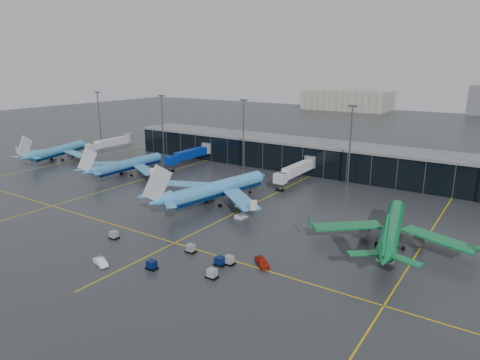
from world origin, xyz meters
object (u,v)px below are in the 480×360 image
Objects in this scene: service_van_red at (262,262)px; airliner_arkefly at (129,158)px; airliner_aer_lingus at (393,218)px; mobile_airstair at (241,215)px; airliner_klm_west at (59,145)px; baggage_carts at (184,257)px; service_van_white at (101,262)px; airliner_klm_near at (218,180)px.

airliner_arkefly is at bearing 104.73° from service_van_red.
airliner_aer_lingus reaches higher than airliner_arkefly.
mobile_airstair is (-35.98, -3.96, -5.32)m from airliner_aer_lingus.
airliner_klm_west is 122.59m from service_van_red.
baggage_carts is 9.12× the size of mobile_airstair.
service_van_red is 1.08× the size of service_van_white.
baggage_carts is at bearing -53.37° from airliner_klm_near.
airliner_klm_west reaches higher than service_van_white.
airliner_klm_west is 42.04m from airliner_arkefly.
mobile_airstair is at bearing 81.83° from service_van_red.
airliner_arkefly reaches higher than service_van_white.
airliner_arkefly is 8.08× the size of service_van_red.
mobile_airstair is at bearing -25.57° from airliner_klm_west.
airliner_aer_lingus is (92.96, -10.84, 0.28)m from airliner_arkefly.
airliner_arkefly is 8.72× the size of service_van_white.
airliner_klm_west reaches higher than baggage_carts.
service_van_white is at bearing -97.42° from mobile_airstair.
service_van_white is at bearing -138.38° from baggage_carts.
mobile_airstair is at bearing -17.13° from airliner_klm_near.
airliner_aer_lingus is at bearing 43.90° from baggage_carts.
service_van_red is (117.22, -35.53, -5.16)m from airliner_klm_west.
mobile_airstair is (11.80, -6.22, -6.01)m from airliner_klm_near.
airliner_klm_near reaches higher than service_van_white.
airliner_arkefly is at bearing -17.62° from airliner_klm_west.
baggage_carts is at bearing -76.68° from mobile_airstair.
mobile_airstair reaches higher than service_van_red.
mobile_airstair is (99.01, -15.49, -5.19)m from airliner_klm_west.
airliner_klm_west is 87.71m from airliner_klm_near.
mobile_airstair is (56.98, -14.80, -5.04)m from airliner_arkefly.
airliner_klm_west is at bearing 76.79° from service_van_white.
airliner_arkefly is at bearing 169.80° from mobile_airstair.
airliner_klm_near reaches higher than mobile_airstair.
service_van_white is at bearing 163.14° from service_van_red.
baggage_carts is at bearing -38.88° from airliner_klm_west.
airliner_klm_west is 105.53m from service_van_white.
airliner_klm_near is at bearing -22.75° from airliner_klm_west.
baggage_carts is at bearing -34.26° from airliner_arkefly.
airliner_aer_lingus is at bearing 7.94° from airliner_klm_near.
airliner_klm_near is at bearing 22.12° from service_van_white.
airliner_klm_near reaches higher than airliner_arkefly.
baggage_carts is 6.73× the size of service_van_red.
airliner_aer_lingus is at bearing -29.89° from service_van_white.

